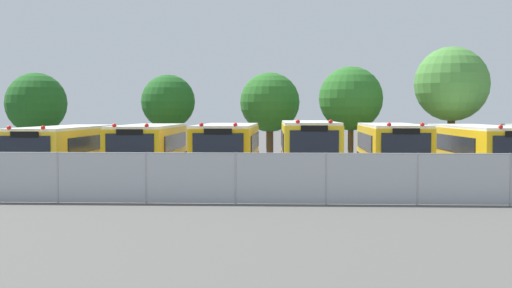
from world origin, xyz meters
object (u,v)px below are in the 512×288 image
at_px(school_bus_0, 67,149).
at_px(tree_2, 268,101).
at_px(school_bus_2, 228,148).
at_px(tree_0, 37,103).
at_px(tree_3, 349,98).
at_px(school_bus_1, 149,148).
at_px(school_bus_3, 308,147).
at_px(school_bus_4, 391,148).
at_px(school_bus_5, 479,150).
at_px(tree_4, 454,84).
at_px(tree_1, 167,102).

distance_m(school_bus_0, tree_2, 13.76).
xyz_separation_m(school_bus_2, tree_0, (-12.63, 9.98, 2.27)).
bearing_deg(tree_3, tree_0, 174.45).
xyz_separation_m(school_bus_1, school_bus_2, (3.72, -0.12, 0.02)).
height_order(school_bus_2, school_bus_3, school_bus_3).
height_order(school_bus_4, school_bus_5, school_bus_4).
bearing_deg(tree_4, tree_0, 174.58).
height_order(school_bus_3, tree_2, tree_2).
xyz_separation_m(school_bus_1, school_bus_5, (15.23, -0.37, -0.00)).
bearing_deg(tree_1, school_bus_3, -47.73).
height_order(school_bus_3, tree_1, tree_1).
bearing_deg(school_bus_5, school_bus_1, -1.76).
bearing_deg(tree_4, school_bus_1, -154.73).
distance_m(school_bus_3, tree_4, 11.85).
bearing_deg(school_bus_3, school_bus_2, -2.16).
height_order(school_bus_1, tree_4, tree_4).
bearing_deg(school_bus_5, tree_3, -58.75).
relative_size(school_bus_0, school_bus_2, 1.18).
xyz_separation_m(school_bus_4, tree_2, (-5.99, 9.62, 2.39)).
height_order(school_bus_1, tree_1, tree_1).
bearing_deg(school_bus_3, tree_1, -48.95).
relative_size(school_bus_3, tree_4, 1.44).
relative_size(tree_2, tree_3, 0.96).
bearing_deg(tree_1, school_bus_5, -29.94).
relative_size(school_bus_1, tree_1, 1.75).
bearing_deg(tree_1, tree_4, -4.47).
height_order(school_bus_5, tree_3, tree_3).
height_order(school_bus_5, tree_4, tree_4).
xyz_separation_m(school_bus_3, tree_3, (2.59, 8.20, 2.44)).
height_order(school_bus_0, tree_3, tree_3).
xyz_separation_m(tree_0, tree_2, (14.25, -0.15, 0.12)).
xyz_separation_m(school_bus_0, school_bus_5, (19.10, -0.14, 0.03)).
height_order(school_bus_0, school_bus_3, school_bus_3).
relative_size(tree_0, tree_1, 1.04).
distance_m(school_bus_4, tree_3, 8.41).
bearing_deg(tree_2, tree_0, 179.39).
relative_size(school_bus_2, tree_4, 1.37).
height_order(school_bus_4, tree_3, tree_3).
xyz_separation_m(school_bus_2, school_bus_4, (7.61, 0.20, 0.01)).
xyz_separation_m(school_bus_1, school_bus_4, (11.32, 0.08, 0.02)).
distance_m(school_bus_0, school_bus_1, 3.88).
height_order(tree_1, tree_3, tree_3).
xyz_separation_m(school_bus_0, tree_4, (19.77, 7.73, 3.33)).
xyz_separation_m(school_bus_2, tree_2, (1.62, 9.83, 2.39)).
height_order(school_bus_2, school_bus_4, school_bus_4).
distance_m(tree_3, tree_4, 5.90).
height_order(school_bus_3, school_bus_5, school_bus_3).
bearing_deg(tree_2, school_bus_5, -45.52).
height_order(school_bus_4, tree_2, tree_2).
distance_m(school_bus_2, tree_2, 10.24).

